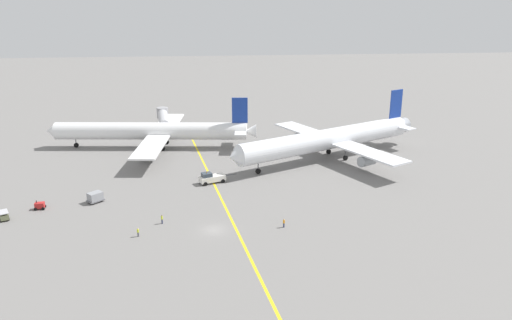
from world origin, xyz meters
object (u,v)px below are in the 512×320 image
gse_baggage_cart_near_cluster (4,216)px  jet_bridge (163,117)px  pushback_tug (211,178)px  ground_crew_marshaller_foreground (162,219)px  gse_container_dolly_flat (95,197)px  ground_crew_wing_walker_right (284,223)px  airliner_being_pushed (329,139)px  gse_gpu_cart_small (40,205)px  airliner_at_gate_left (153,131)px  ground_crew_ramp_agent_by_cones (138,232)px

gse_baggage_cart_near_cluster → jet_bridge: jet_bridge is taller
pushback_tug → gse_baggage_cart_near_cluster: 43.25m
gse_baggage_cart_near_cluster → ground_crew_marshaller_foreground: (30.37, -4.96, 0.06)m
gse_container_dolly_flat → ground_crew_wing_walker_right: bearing=-23.4°
airliner_being_pushed → pushback_tug: 34.81m
airliner_being_pushed → gse_gpu_cart_small: (-66.00, -26.53, -4.60)m
pushback_tug → gse_container_dolly_flat: (-24.38, -8.99, -0.06)m
ground_crew_marshaller_foreground → gse_gpu_cart_small: bearing=159.1°
gse_container_dolly_flat → gse_gpu_cart_small: (-10.47, -2.55, -0.38)m
airliner_at_gate_left → ground_crew_ramp_agent_by_cones: 57.13m
pushback_tug → jet_bridge: bearing=105.5°
ground_crew_ramp_agent_by_cones → pushback_tug: bearing=62.5°
airliner_being_pushed → pushback_tug: airliner_being_pushed is taller
airliner_at_gate_left → jet_bridge: airliner_at_gate_left is taller
airliner_at_gate_left → gse_baggage_cart_near_cluster: (-24.31, -46.97, -3.90)m
pushback_tug → ground_crew_wing_walker_right: 28.23m
ground_crew_ramp_agent_by_cones → jet_bridge: 78.56m
gse_container_dolly_flat → ground_crew_ramp_agent_by_cones: (10.77, -17.13, -0.30)m
ground_crew_wing_walker_right → ground_crew_marshaller_foreground: (-22.67, 4.00, 0.04)m
ground_crew_wing_walker_right → jet_bridge: size_ratio=0.08×
gse_container_dolly_flat → gse_gpu_cart_small: 10.79m
gse_container_dolly_flat → ground_crew_marshaller_foreground: gse_container_dolly_flat is taller
gse_gpu_cart_small → gse_baggage_cart_near_cluster: gse_gpu_cart_small is taller
ground_crew_ramp_agent_by_cones → gse_baggage_cart_near_cluster: bearing=159.4°
gse_baggage_cart_near_cluster → ground_crew_ramp_agent_by_cones: 28.33m
gse_baggage_cart_near_cluster → jet_bridge: 73.21m
pushback_tug → gse_container_dolly_flat: size_ratio=2.34×
pushback_tug → gse_gpu_cart_small: (-34.86, -11.54, -0.44)m
gse_gpu_cart_small → ground_crew_marshaller_foreground: size_ratio=1.25×
ground_crew_ramp_agent_by_cones → ground_crew_marshaller_foreground: bearing=52.5°
airliner_being_pushed → ground_crew_wing_walker_right: (-18.23, -40.09, -4.52)m
jet_bridge → gse_container_dolly_flat: bearing=-99.1°
ground_crew_ramp_agent_by_cones → gse_container_dolly_flat: bearing=122.2°
gse_baggage_cart_near_cluster → gse_gpu_cart_small: bearing=41.2°
ground_crew_marshaller_foreground → jet_bridge: (-4.77, 73.48, 2.93)m
pushback_tug → ground_crew_wing_walker_right: size_ratio=5.37×
airliner_at_gate_left → jet_bridge: size_ratio=2.95×
gse_container_dolly_flat → ground_crew_wing_walker_right: gse_container_dolly_flat is taller
pushback_tug → gse_baggage_cart_near_cluster: bearing=-158.1°
gse_baggage_cart_near_cluster → ground_crew_wing_walker_right: bearing=-9.6°
airliner_at_gate_left → ground_crew_wing_walker_right: 63.00m
pushback_tug → gse_gpu_cart_small: pushback_tug is taller
airliner_being_pushed → gse_container_dolly_flat: size_ratio=14.29×
gse_gpu_cart_small → gse_container_dolly_flat: bearing=13.7°
airliner_at_gate_left → ground_crew_wing_walker_right: bearing=-62.8°
airliner_being_pushed → ground_crew_ramp_agent_by_cones: bearing=-137.4°
jet_bridge → ground_crew_wing_walker_right: bearing=-70.5°
airliner_at_gate_left → airliner_being_pushed: bearing=-18.6°
airliner_at_gate_left → gse_container_dolly_flat: bearing=-102.1°
airliner_at_gate_left → ground_crew_marshaller_foreground: size_ratio=34.10×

